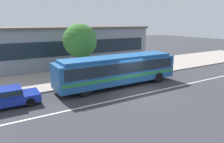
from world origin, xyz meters
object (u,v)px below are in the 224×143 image
Objects in this scene: sedan_behind_bus at (5,97)px; bus_stop_sign at (144,60)px; transit_bus at (118,69)px; street_tree_near_stop at (80,41)px; pedestrian_waiting_near_sign at (98,67)px; pedestrian_walking_along_curb at (69,75)px.

bus_stop_sign is at bearing 8.21° from sedan_behind_bus.
transit_bus is 4.87m from bus_stop_sign.
street_tree_near_stop is at bearing 108.27° from transit_bus.
transit_bus reaches higher than pedestrian_waiting_near_sign.
bus_stop_sign is (13.68, 1.97, 0.99)m from sedan_behind_bus.
street_tree_near_stop reaches higher than sedan_behind_bus.
transit_bus is 4.36m from pedestrian_walking_along_curb.
pedestrian_waiting_near_sign is at bearing 93.55° from transit_bus.
pedestrian_walking_along_curb is at bearing -155.56° from pedestrian_waiting_near_sign.
pedestrian_walking_along_curb is at bearing -128.91° from street_tree_near_stop.
street_tree_near_stop reaches higher than pedestrian_walking_along_curb.
street_tree_near_stop is at bearing 137.95° from pedestrian_waiting_near_sign.
pedestrian_walking_along_curb is at bearing 21.05° from sedan_behind_bus.
bus_stop_sign is (4.52, 1.82, 0.13)m from transit_bus.
transit_bus is 2.65× the size of sedan_behind_bus.
pedestrian_walking_along_curb is (5.25, 2.02, 0.42)m from sedan_behind_bus.
transit_bus is 9.20m from sedan_behind_bus.
pedestrian_waiting_near_sign is at bearing 22.47° from sedan_behind_bus.
pedestrian_walking_along_curb is (-3.91, 1.87, -0.44)m from transit_bus.
pedestrian_waiting_near_sign is 0.31× the size of street_tree_near_stop.
pedestrian_waiting_near_sign is at bearing -42.05° from street_tree_near_stop.
transit_bus is at bearing -86.45° from pedestrian_waiting_near_sign.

